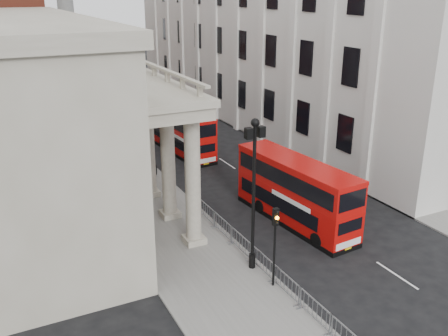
# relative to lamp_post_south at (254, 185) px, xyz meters

# --- Properties ---
(ground) EXTENTS (260.00, 260.00, 0.00)m
(ground) POSITION_rel_lamp_post_south_xyz_m (0.60, -4.00, -4.91)
(ground) COLOR black
(ground) RESTS_ON ground
(sidewalk_west) EXTENTS (6.00, 140.00, 0.12)m
(sidewalk_west) POSITION_rel_lamp_post_south_xyz_m (-2.40, 26.00, -4.85)
(sidewalk_west) COLOR slate
(sidewalk_west) RESTS_ON ground
(sidewalk_east) EXTENTS (3.00, 140.00, 0.12)m
(sidewalk_east) POSITION_rel_lamp_post_south_xyz_m (14.10, 26.00, -4.85)
(sidewalk_east) COLOR slate
(sidewalk_east) RESTS_ON ground
(kerb) EXTENTS (0.20, 140.00, 0.14)m
(kerb) POSITION_rel_lamp_post_south_xyz_m (0.55, 26.00, -4.84)
(kerb) COLOR slate
(kerb) RESTS_ON ground
(portico_building) EXTENTS (9.00, 28.00, 12.00)m
(portico_building) POSITION_rel_lamp_post_south_xyz_m (-9.90, 14.00, 1.09)
(portico_building) COLOR gray
(portico_building) RESTS_ON ground
(east_building) EXTENTS (8.00, 55.00, 25.00)m
(east_building) POSITION_rel_lamp_post_south_xyz_m (16.60, 28.00, 7.59)
(east_building) COLOR beige
(east_building) RESTS_ON ground
(lamp_post_south) EXTENTS (1.05, 0.44, 8.32)m
(lamp_post_south) POSITION_rel_lamp_post_south_xyz_m (0.00, 0.00, 0.00)
(lamp_post_south) COLOR black
(lamp_post_south) RESTS_ON sidewalk_west
(lamp_post_mid) EXTENTS (1.05, 0.44, 8.32)m
(lamp_post_mid) POSITION_rel_lamp_post_south_xyz_m (0.00, 16.00, 0.00)
(lamp_post_mid) COLOR black
(lamp_post_mid) RESTS_ON sidewalk_west
(lamp_post_north) EXTENTS (1.05, 0.44, 8.32)m
(lamp_post_north) POSITION_rel_lamp_post_south_xyz_m (0.00, 32.00, 0.00)
(lamp_post_north) COLOR black
(lamp_post_north) RESTS_ON sidewalk_west
(traffic_light) EXTENTS (0.28, 0.33, 4.30)m
(traffic_light) POSITION_rel_lamp_post_south_xyz_m (0.10, -2.02, -1.80)
(traffic_light) COLOR black
(traffic_light) RESTS_ON sidewalk_west
(crowd_barriers) EXTENTS (0.50, 18.75, 1.10)m
(crowd_barriers) POSITION_rel_lamp_post_south_xyz_m (0.25, -1.77, -4.24)
(crowd_barriers) COLOR gray
(crowd_barriers) RESTS_ON sidewalk_west
(bus_near) EXTENTS (3.26, 9.93, 4.21)m
(bus_near) POSITION_rel_lamp_post_south_xyz_m (5.35, 3.86, -2.71)
(bus_near) COLOR #B90B08
(bus_near) RESTS_ON ground
(bus_far) EXTENTS (2.92, 9.48, 4.03)m
(bus_far) POSITION_rel_lamp_post_south_xyz_m (4.27, 20.65, -2.80)
(bus_far) COLOR #BD0B08
(bus_far) RESTS_ON ground
(pedestrian_a) EXTENTS (0.60, 0.41, 1.62)m
(pedestrian_a) POSITION_rel_lamp_post_south_xyz_m (-3.87, 8.13, -3.98)
(pedestrian_a) COLOR black
(pedestrian_a) RESTS_ON sidewalk_west
(pedestrian_b) EXTENTS (1.06, 0.95, 1.81)m
(pedestrian_b) POSITION_rel_lamp_post_south_xyz_m (-4.37, 14.24, -3.89)
(pedestrian_b) COLOR black
(pedestrian_b) RESTS_ON sidewalk_west
(pedestrian_c) EXTENTS (0.97, 0.83, 1.69)m
(pedestrian_c) POSITION_rel_lamp_post_south_xyz_m (-1.18, 18.19, -3.95)
(pedestrian_c) COLOR black
(pedestrian_c) RESTS_ON sidewalk_west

